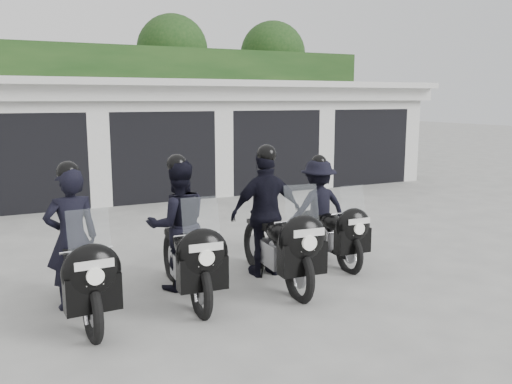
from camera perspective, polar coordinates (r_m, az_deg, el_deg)
name	(u,v)px	position (r m, az deg, el deg)	size (l,w,h in m)	color
ground	(268,260)	(8.57, 1.31, -7.18)	(80.00, 80.00, 0.00)	#9E9E99
garage_block	(138,137)	(15.82, -12.36, 5.67)	(16.40, 6.80, 2.96)	silver
background_vegetation	(113,91)	(20.61, -14.82, 10.23)	(20.00, 3.90, 5.80)	#173513
police_bike_a	(77,255)	(6.58, -18.32, -6.32)	(0.68, 2.12, 1.84)	black
police_bike_b	(182,234)	(7.05, -7.79, -4.43)	(0.88, 2.13, 1.85)	black
police_bike_c	(272,222)	(7.51, 1.65, -3.16)	(1.09, 2.22, 1.93)	black
police_bike_d	(323,214)	(8.57, 7.04, -2.29)	(1.03, 1.94, 1.69)	black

